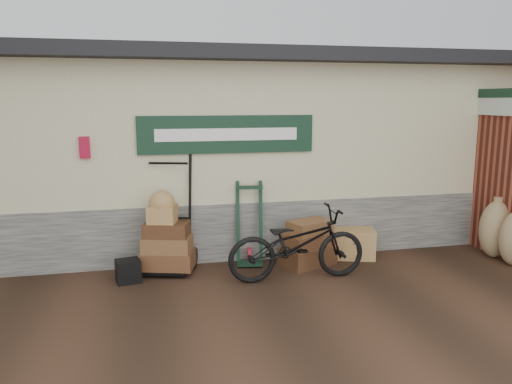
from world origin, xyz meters
TOP-DOWN VIEW (x-y plane):
  - ground at (0.00, 0.00)m, footprint 80.00×80.00m
  - station_building at (-0.01, 2.74)m, footprint 14.40×4.10m
  - brick_outbuilding at (4.70, 1.19)m, footprint 1.71×4.51m
  - porter_trolley at (-1.17, 0.85)m, footprint 1.05×0.89m
  - green_barrow at (0.00, 0.84)m, footprint 0.51×0.45m
  - suitcase_stack at (0.84, 0.57)m, footprint 0.90×0.74m
  - wicker_hamper at (1.63, 0.78)m, footprint 0.80×0.64m
  - black_trunk at (-1.78, 0.41)m, footprint 0.36×0.33m
  - bicycle at (0.49, 0.02)m, footprint 0.68×1.93m
  - burlap_sack_left at (3.83, 0.28)m, footprint 0.71×0.67m

SIDE VIEW (x-z plane):
  - ground at x=0.00m, z-range 0.00..0.00m
  - black_trunk at x=-1.78m, z-range 0.00..0.31m
  - wicker_hamper at x=1.63m, z-range 0.00..0.45m
  - suitcase_stack at x=0.84m, z-range 0.00..0.69m
  - burlap_sack_left at x=3.83m, z-range 0.00..0.90m
  - bicycle at x=0.49m, z-range 0.00..1.12m
  - green_barrow at x=0.00m, z-range 0.00..1.25m
  - porter_trolley at x=-1.17m, z-range 0.00..1.79m
  - brick_outbuilding at x=4.70m, z-range -0.01..2.61m
  - station_building at x=-0.01m, z-range 0.01..3.21m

